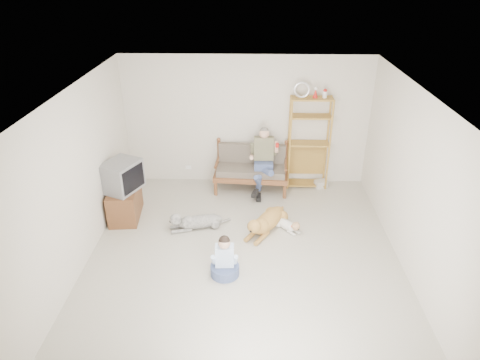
{
  "coord_description": "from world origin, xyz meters",
  "views": [
    {
      "loc": [
        0.09,
        -5.57,
        4.3
      ],
      "look_at": [
        -0.08,
        1.0,
        0.9
      ],
      "focal_mm": 32.0,
      "sensor_mm": 36.0,
      "label": 1
    }
  ],
  "objects_px": {
    "loveseat": "(251,167)",
    "etagere": "(309,142)",
    "tv_stand": "(125,202)",
    "golden_retriever": "(266,222)"
  },
  "relations": [
    {
      "from": "etagere",
      "to": "tv_stand",
      "type": "distance_m",
      "value": 3.81
    },
    {
      "from": "loveseat",
      "to": "tv_stand",
      "type": "bearing_deg",
      "value": -149.45
    },
    {
      "from": "etagere",
      "to": "golden_retriever",
      "type": "distance_m",
      "value": 2.11
    },
    {
      "from": "loveseat",
      "to": "tv_stand",
      "type": "height_order",
      "value": "loveseat"
    },
    {
      "from": "etagere",
      "to": "tv_stand",
      "type": "bearing_deg",
      "value": -158.97
    },
    {
      "from": "loveseat",
      "to": "golden_retriever",
      "type": "xyz_separation_m",
      "value": [
        0.27,
        -1.57,
        -0.32
      ]
    },
    {
      "from": "loveseat",
      "to": "etagere",
      "type": "distance_m",
      "value": 1.28
    },
    {
      "from": "golden_retriever",
      "to": "loveseat",
      "type": "bearing_deg",
      "value": 131.15
    },
    {
      "from": "loveseat",
      "to": "tv_stand",
      "type": "distance_m",
      "value": 2.62
    },
    {
      "from": "loveseat",
      "to": "tv_stand",
      "type": "relative_size",
      "value": 1.64
    }
  ]
}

